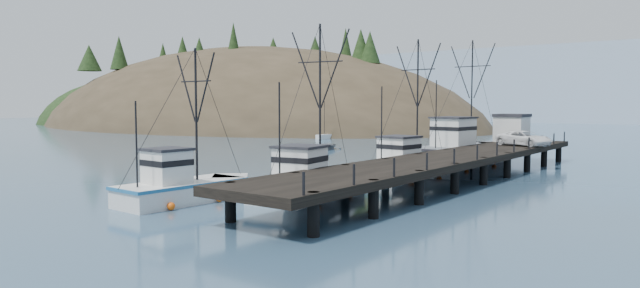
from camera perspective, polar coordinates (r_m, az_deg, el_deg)
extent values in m
plane|color=#304F6C|center=(39.99, -16.19, -4.52)|extent=(400.00, 400.00, 0.00)
cube|color=black|center=(43.57, 12.87, -1.44)|extent=(6.00, 44.00, 0.50)
cylinder|color=black|center=(28.66, -8.95, -5.76)|extent=(0.56, 0.56, 2.00)
cylinder|color=black|center=(25.24, -0.66, -7.06)|extent=(0.56, 0.56, 2.00)
cylinder|color=black|center=(32.29, -2.53, -4.60)|extent=(0.56, 0.56, 2.00)
cylinder|color=black|center=(29.28, 5.37, -5.51)|extent=(0.56, 0.56, 2.00)
cylinder|color=black|center=(36.24, 2.53, -3.64)|extent=(0.56, 0.56, 2.00)
cylinder|color=black|center=(33.59, 9.88, -4.32)|extent=(0.56, 0.56, 2.00)
cylinder|color=black|center=(40.42, 6.56, -2.86)|extent=(0.56, 0.56, 2.00)
cylinder|color=black|center=(38.06, 13.33, -3.37)|extent=(0.56, 0.56, 2.00)
cylinder|color=black|center=(44.77, 9.82, -2.21)|extent=(0.56, 0.56, 2.00)
cylinder|color=black|center=(42.66, 16.05, -2.63)|extent=(0.56, 0.56, 2.00)
cylinder|color=black|center=(49.24, 12.49, -1.68)|extent=(0.56, 0.56, 2.00)
cylinder|color=black|center=(47.33, 18.23, -2.02)|extent=(0.56, 0.56, 2.00)
cylinder|color=black|center=(53.81, 14.71, -1.23)|extent=(0.56, 0.56, 2.00)
cylinder|color=black|center=(52.07, 20.01, -1.52)|extent=(0.56, 0.56, 2.00)
cylinder|color=black|center=(58.45, 16.59, -0.85)|extent=(0.56, 0.56, 2.00)
cylinder|color=black|center=(56.85, 21.50, -1.10)|extent=(0.56, 0.56, 2.00)
cylinder|color=black|center=(63.14, 18.18, -0.53)|extent=(0.56, 0.56, 2.00)
cylinder|color=black|center=(61.66, 22.75, -0.75)|extent=(0.56, 0.56, 2.00)
ellipsoid|color=#382D1E|center=(144.27, -7.92, -0.65)|extent=(132.00, 78.00, 51.00)
ellipsoid|color=black|center=(150.35, -8.20, 1.07)|extent=(109.20, 62.40, 41.60)
ellipsoid|color=black|center=(170.15, -19.43, 0.55)|extent=(57.60, 39.60, 32.40)
cube|color=beige|center=(105.92, -4.13, 1.68)|extent=(4.00, 5.00, 2.80)
cube|color=beige|center=(112.89, -5.08, 1.82)|extent=(4.00, 5.00, 2.80)
cube|color=beige|center=(108.02, -0.43, 1.74)|extent=(4.00, 5.00, 2.80)
cube|color=silver|center=(220.65, 18.13, 2.39)|extent=(180.00, 25.00, 18.00)
cube|color=white|center=(101.84, -4.48, 0.96)|extent=(1.00, 3.50, 0.90)
cylinder|color=black|center=(101.72, -4.49, 2.59)|extent=(0.08, 0.08, 6.00)
cube|color=white|center=(93.59, 0.44, 0.69)|extent=(1.00, 3.50, 0.90)
cylinder|color=black|center=(93.46, 0.44, 2.47)|extent=(0.08, 0.08, 6.00)
cube|color=white|center=(106.78, -1.63, 1.12)|extent=(1.00, 3.50, 0.90)
cylinder|color=black|center=(106.67, -1.64, 2.67)|extent=(0.08, 0.08, 6.00)
cube|color=white|center=(105.13, -6.91, 1.04)|extent=(1.00, 3.50, 0.90)
cylinder|color=black|center=(105.02, -6.92, 2.62)|extent=(0.08, 0.08, 6.00)
cube|color=white|center=(100.98, -3.20, 0.94)|extent=(1.00, 3.50, 0.90)
cylinder|color=black|center=(100.86, -3.21, 2.58)|extent=(0.08, 0.08, 6.00)
cube|color=white|center=(103.12, -7.17, 0.98)|extent=(1.00, 3.50, 0.90)
cylinder|color=black|center=(103.00, -7.19, 2.59)|extent=(0.08, 0.08, 6.00)
cube|color=white|center=(114.59, -3.54, 1.31)|extent=(1.00, 3.50, 0.90)
cylinder|color=black|center=(114.48, -3.55, 2.76)|extent=(0.08, 0.08, 6.00)
cube|color=white|center=(111.41, -0.33, 1.24)|extent=(1.00, 3.50, 0.90)
cylinder|color=black|center=(111.30, -0.33, 2.73)|extent=(0.08, 0.08, 6.00)
cube|color=white|center=(36.25, -1.06, -4.51)|extent=(4.98, 9.64, 1.60)
cube|color=white|center=(40.28, 2.14, -3.65)|extent=(3.55, 3.55, 1.60)
cube|color=navy|center=(36.15, -1.06, -3.42)|extent=(5.09, 9.89, 0.18)
cube|color=silver|center=(35.01, -2.00, -1.94)|extent=(2.89, 2.95, 1.90)
cube|color=#26262B|center=(34.92, -2.01, -0.25)|extent=(3.13, 3.22, 0.16)
cylinder|color=black|center=(37.08, 0.00, 4.47)|extent=(0.14, 0.14, 9.74)
cylinder|color=black|center=(32.84, -4.07, 1.11)|extent=(0.10, 0.10, 5.84)
cube|color=white|center=(34.86, -13.68, -4.98)|extent=(3.41, 7.76, 1.60)
cube|color=white|center=(37.24, -8.96, -4.33)|extent=(3.08, 3.08, 1.60)
cube|color=#22669C|center=(34.76, -13.70, -3.84)|extent=(3.48, 7.96, 0.18)
cube|color=silver|center=(34.06, -15.05, -2.24)|extent=(2.25, 2.25, 1.90)
cube|color=#26262B|center=(33.97, -15.08, -0.52)|extent=(2.44, 2.45, 0.16)
cylinder|color=black|center=(35.16, -12.28, 2.92)|extent=(0.14, 0.14, 7.93)
cylinder|color=black|center=(32.85, -17.88, -0.03)|extent=(0.10, 0.10, 4.76)
cube|color=white|center=(46.72, 8.71, -2.62)|extent=(4.36, 9.48, 1.60)
cube|color=white|center=(50.59, 11.60, -2.14)|extent=(3.53, 3.53, 1.60)
cube|color=#164A58|center=(46.65, 8.71, -1.76)|extent=(4.46, 9.73, 0.18)
cube|color=silver|center=(45.58, 7.91, -0.57)|extent=(2.70, 2.81, 1.90)
cube|color=#26262B|center=(45.50, 7.92, 0.73)|extent=(2.94, 3.06, 0.16)
cylinder|color=black|center=(47.59, 9.73, 4.39)|extent=(0.14, 0.14, 9.83)
cylinder|color=black|center=(43.53, 6.18, 1.87)|extent=(0.10, 0.10, 5.90)
cube|color=slate|center=(56.49, 13.93, -1.22)|extent=(5.39, 12.59, 2.20)
cube|color=slate|center=(61.92, 16.65, -0.82)|extent=(4.23, 4.23, 2.20)
cube|color=black|center=(56.41, 13.95, -0.21)|extent=(5.51, 12.91, 0.18)
cube|color=silver|center=(54.96, 13.19, 1.15)|extent=(3.29, 3.72, 2.60)
cube|color=#26262B|center=(54.90, 13.21, 2.59)|extent=(3.57, 4.06, 0.16)
cylinder|color=black|center=(57.93, 14.94, 5.01)|extent=(0.14, 0.14, 10.15)
cylinder|color=black|center=(52.18, 11.53, 2.94)|extent=(0.10, 0.10, 6.09)
cube|color=silver|center=(60.75, 18.62, 1.41)|extent=(2.80, 3.00, 2.50)
cube|color=#26262B|center=(60.71, 18.65, 2.73)|extent=(3.00, 3.20, 0.30)
imported|color=white|center=(54.81, 19.74, 0.53)|extent=(5.45, 3.76, 1.38)
imported|color=#595D63|center=(71.75, 0.07, -0.59)|extent=(5.28, 6.53, 1.19)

